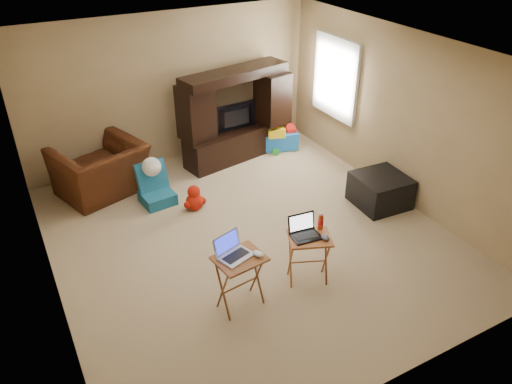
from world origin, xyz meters
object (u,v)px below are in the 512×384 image
tray_table_right (308,259)px  mouse_left (258,254)px  push_toy (281,138)px  laptop_left (236,248)px  child_rocker (156,185)px  recliner (101,170)px  plush_toy (194,197)px  water_bottle (321,222)px  entertainment_center (236,115)px  mouse_right (325,237)px  television (237,118)px  laptop_right (306,229)px  tray_table_left (240,282)px  ottoman (380,190)px

tray_table_right → mouse_left: mouse_left is taller
push_toy → laptop_left: size_ratio=1.75×
tray_table_right → child_rocker: bearing=133.8°
recliner → mouse_left: (0.93, -3.32, 0.31)m
recliner → plush_toy: bearing=115.4°
push_toy → water_bottle: water_bottle is taller
entertainment_center → recliner: (-2.38, -0.12, -0.39)m
laptop_left → mouse_right: bearing=-25.3°
plush_toy → water_bottle: size_ratio=2.03×
entertainment_center → recliner: bearing=172.0°
recliner → mouse_left: 3.46m
push_toy → mouse_right: (-1.45, -3.38, 0.43)m
plush_toy → push_toy: size_ratio=0.64×
child_rocker → entertainment_center: bearing=19.1°
recliner → laptop_left: laptop_left is taller
television → laptop_right: (-0.77, -3.30, -0.01)m
plush_toy → television: bearing=42.2°
child_rocker → tray_table_left: bearing=-93.7°
push_toy → ottoman: 2.36m
tray_table_left → tray_table_right: (0.91, 0.00, -0.02)m
mouse_left → laptop_left: bearing=155.6°
child_rocker → push_toy: bearing=9.5°
mouse_left → mouse_right: (0.85, -0.05, -0.05)m
plush_toy → ottoman: bearing=-25.5°
laptop_right → water_bottle: 0.25m
water_bottle → ottoman: bearing=26.5°
television → child_rocker: 1.96m
entertainment_center → water_bottle: size_ratio=9.93×
tray_table_right → water_bottle: bearing=44.0°
recliner → water_bottle: (1.85, -3.17, 0.33)m
television → plush_toy: television is taller
ottoman → tray_table_right: bearing=-154.0°
television → tray_table_left: size_ratio=1.19×
laptop_left → water_bottle: size_ratio=1.82×
laptop_right → mouse_left: bearing=-165.7°
television → tray_table_left: bearing=59.7°
water_bottle → television: bearing=80.6°
ottoman → mouse_left: 2.86m
laptop_right → mouse_right: size_ratio=2.58×
mouse_right → push_toy: bearing=66.8°
water_bottle → recliner: bearing=120.3°
ottoman → laptop_left: 3.04m
entertainment_center → recliner: size_ratio=1.58×
ottoman → recliner: bearing=147.0°
television → mouse_right: size_ratio=6.25×
laptop_right → child_rocker: bearing=117.4°
laptop_left → push_toy: bearing=34.6°
tray_table_right → laptop_right: (-0.04, 0.02, 0.44)m
entertainment_center → child_rocker: 1.98m
entertainment_center → tray_table_right: size_ratio=3.06×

